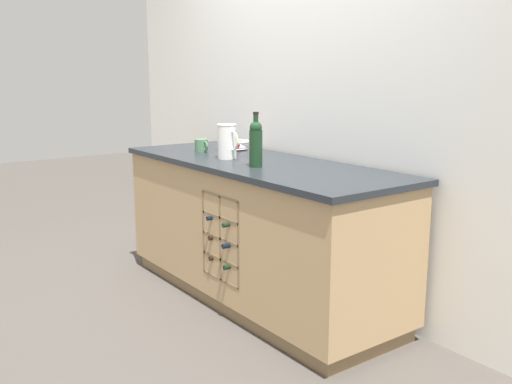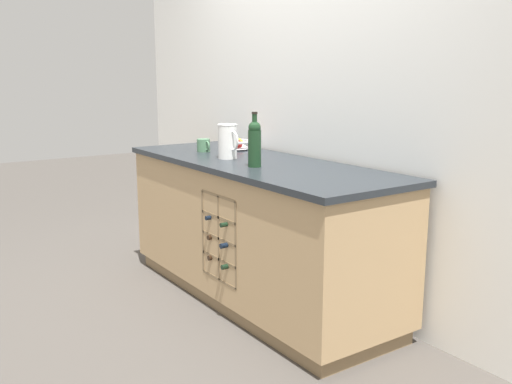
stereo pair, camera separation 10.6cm
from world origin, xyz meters
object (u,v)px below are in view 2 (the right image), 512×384
at_px(fruit_bowl, 235,144).
at_px(ceramic_mug, 204,145).
at_px(standing_wine_bottle, 255,142).
at_px(white_pitcher, 228,141).

xyz_separation_m(fruit_bowl, ceramic_mug, (-0.04, -0.23, 0.00)).
xyz_separation_m(fruit_bowl, standing_wine_bottle, (0.70, -0.32, 0.10)).
bearing_deg(white_pitcher, ceramic_mug, 174.38).
distance_m(fruit_bowl, white_pitcher, 0.44).
bearing_deg(fruit_bowl, ceramic_mug, -98.58).
bearing_deg(white_pitcher, fruit_bowl, 141.34).
bearing_deg(standing_wine_bottle, white_pitcher, 172.80).
height_order(fruit_bowl, standing_wine_bottle, standing_wine_bottle).
relative_size(fruit_bowl, white_pitcher, 1.03).
bearing_deg(white_pitcher, standing_wine_bottle, -7.20).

